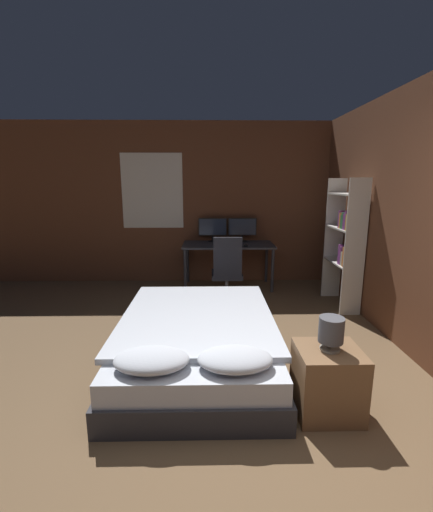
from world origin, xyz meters
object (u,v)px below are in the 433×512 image
bed (198,341)px  office_chair (227,278)px  desk (228,249)px  bookshelf (346,238)px  bedside_lamp (331,331)px  monitor_right (242,228)px  monitor_left (213,228)px  computer_mouse (246,245)px  keyboard (229,246)px  nightstand (327,381)px

bed → office_chair: bearing=77.6°
desk → bookshelf: 1.85m
bedside_lamp → monitor_right: monitor_right is taller
monitor_left → bookshelf: (1.80, -1.21, 0.02)m
office_chair → monitor_right: bearing=73.4°
bed → computer_mouse: (0.69, 2.21, 0.52)m
computer_mouse → desk: bearing=138.0°
bed → keyboard: (0.42, 2.21, 0.51)m
desk → bookshelf: bookshelf is taller
bed → bedside_lamp: size_ratio=8.37×
desk → computer_mouse: 0.37m
office_chair → bookshelf: (1.60, -0.18, 0.60)m
nightstand → monitor_left: 3.61m
bedside_lamp → computer_mouse: size_ratio=3.58×
desk → nightstand: bearing=-79.7°
bed → keyboard: keyboard is taller
bed → desk: size_ratio=1.42×
nightstand → computer_mouse: bearing=96.1°
desk → monitor_left: (-0.25, 0.24, 0.31)m
nightstand → office_chair: office_chair is taller
bedside_lamp → monitor_right: (-0.33, 3.44, 0.29)m
monitor_left → office_chair: (0.19, -1.03, -0.58)m
nightstand → computer_mouse: computer_mouse is taller
nightstand → keyboard: size_ratio=1.48×
monitor_left → monitor_right: size_ratio=1.00×
office_chair → desk: bearing=85.9°
bed → bookshelf: 2.58m
bed → nightstand: bearing=-36.7°
bedside_lamp → bookshelf: 2.45m
bedside_lamp → monitor_left: (-0.83, 3.44, 0.29)m
monitor_left → office_chair: size_ratio=0.48×
bed → monitor_right: monitor_right is taller
monitor_left → bookshelf: 2.17m
office_chair → bookshelf: 1.72m
bedside_lamp → monitor_right: size_ratio=0.53×
monitor_left → office_chair: bearing=-79.3°
nightstand → monitor_left: monitor_left is taller
bed → desk: 2.52m
computer_mouse → bookshelf: size_ratio=0.04×
desk → bookshelf: (1.55, -0.97, 0.33)m
bedside_lamp → office_chair: office_chair is taller
bedside_lamp → office_chair: (-0.64, 2.41, -0.29)m
monitor_right → bedside_lamp: bearing=-84.6°
desk → keyboard: size_ratio=4.22×
nightstand → bedside_lamp: (0.00, 0.00, 0.41)m
nightstand → office_chair: (-0.64, 2.41, 0.12)m
keyboard → monitor_right: bearing=62.4°
bedside_lamp → computer_mouse: (-0.31, 2.96, 0.08)m
bedside_lamp → nightstand: bearing=0.0°
nightstand → bookshelf: (0.97, 2.23, 0.72)m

